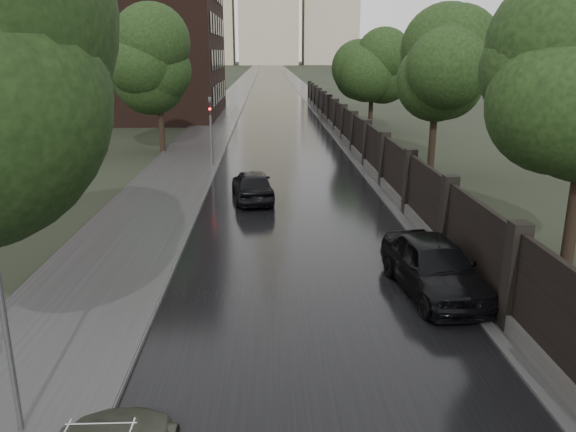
# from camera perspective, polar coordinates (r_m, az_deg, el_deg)

# --- Properties ---
(road) EXTENTS (8.00, 420.00, 0.02)m
(road) POSITION_cam_1_polar(r_m,az_deg,el_deg) (197.01, -1.84, 14.45)
(road) COLOR black
(road) RESTS_ON ground
(sidewalk_left) EXTENTS (4.00, 420.00, 0.16)m
(sidewalk_left) POSITION_cam_1_polar(r_m,az_deg,el_deg) (197.06, -3.64, 14.44)
(sidewalk_left) COLOR #2D2D2D
(sidewalk_left) RESTS_ON ground
(verge_right) EXTENTS (3.00, 420.00, 0.08)m
(verge_right) POSITION_cam_1_polar(r_m,az_deg,el_deg) (197.11, -0.19, 14.46)
(verge_right) COLOR #2D2D2D
(verge_right) RESTS_ON ground
(fence_right) EXTENTS (0.45, 75.72, 2.70)m
(fence_right) POSITION_cam_1_polar(r_m,az_deg,el_deg) (39.70, 6.25, 8.43)
(fence_right) COLOR #383533
(fence_right) RESTS_ON ground
(tree_left_far) EXTENTS (4.25, 4.25, 7.39)m
(tree_left_far) POSITION_cam_1_polar(r_m,az_deg,el_deg) (37.56, -13.08, 14.16)
(tree_left_far) COLOR black
(tree_left_far) RESTS_ON ground
(tree_right_b) EXTENTS (4.08, 4.08, 7.01)m
(tree_right_b) POSITION_cam_1_polar(r_m,az_deg,el_deg) (30.19, 14.86, 13.05)
(tree_right_b) COLOR black
(tree_right_b) RESTS_ON ground
(tree_right_c) EXTENTS (4.08, 4.08, 7.01)m
(tree_right_c) POSITION_cam_1_polar(r_m,az_deg,el_deg) (47.71, 8.56, 14.41)
(tree_right_c) COLOR black
(tree_right_c) RESTS_ON ground
(lamp_post) EXTENTS (0.25, 0.12, 5.11)m
(lamp_post) POSITION_cam_1_polar(r_m,az_deg,el_deg) (10.14, -27.18, -7.11)
(lamp_post) COLOR #59595E
(lamp_post) RESTS_ON ground
(traffic_light) EXTENTS (0.16, 0.32, 4.00)m
(traffic_light) POSITION_cam_1_polar(r_m,az_deg,el_deg) (32.30, -7.86, 9.06)
(traffic_light) COLOR #59595E
(traffic_light) RESTS_ON ground
(brick_building) EXTENTS (24.00, 18.00, 20.00)m
(brick_building) POSITION_cam_1_polar(r_m,az_deg,el_deg) (61.38, -19.13, 18.84)
(brick_building) COLOR black
(brick_building) RESTS_ON ground
(hatchback_left) EXTENTS (2.17, 4.36, 1.43)m
(hatchback_left) POSITION_cam_1_polar(r_m,az_deg,el_deg) (25.00, -3.64, 3.16)
(hatchback_left) COLOR black
(hatchback_left) RESTS_ON ground
(car_right_near) EXTENTS (2.39, 4.81, 1.57)m
(car_right_near) POSITION_cam_1_polar(r_m,az_deg,el_deg) (15.85, 14.61, -4.94)
(car_right_near) COLOR black
(car_right_near) RESTS_ON ground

